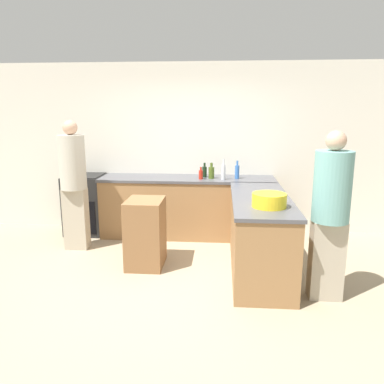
{
  "coord_description": "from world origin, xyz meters",
  "views": [
    {
      "loc": [
        0.54,
        -4.02,
        1.95
      ],
      "look_at": [
        0.18,
        0.41,
        0.99
      ],
      "focal_mm": 35.0,
      "sensor_mm": 36.0,
      "label": 1
    }
  ],
  "objects_px": {
    "water_bottle_blue": "(237,172)",
    "island_table": "(145,233)",
    "mixing_bowl": "(269,200)",
    "wine_bottle_dark": "(204,171)",
    "person_by_range": "(74,181)",
    "hot_sauce_bottle": "(201,174)",
    "person_at_peninsula": "(330,211)",
    "range_oven": "(86,204)",
    "olive_oil_bottle": "(211,172)",
    "vinegar_bottle_clear": "(223,171)"
  },
  "relations": [
    {
      "from": "range_oven",
      "to": "person_at_peninsula",
      "type": "relative_size",
      "value": 0.54
    },
    {
      "from": "wine_bottle_dark",
      "to": "hot_sauce_bottle",
      "type": "bearing_deg",
      "value": -104.32
    },
    {
      "from": "wine_bottle_dark",
      "to": "hot_sauce_bottle",
      "type": "xyz_separation_m",
      "value": [
        -0.05,
        -0.18,
        -0.02
      ]
    },
    {
      "from": "wine_bottle_dark",
      "to": "range_oven",
      "type": "bearing_deg",
      "value": -179.13
    },
    {
      "from": "water_bottle_blue",
      "to": "person_by_range",
      "type": "bearing_deg",
      "value": -163.96
    },
    {
      "from": "olive_oil_bottle",
      "to": "mixing_bowl",
      "type": "bearing_deg",
      "value": -68.28
    },
    {
      "from": "person_by_range",
      "to": "hot_sauce_bottle",
      "type": "bearing_deg",
      "value": 18.01
    },
    {
      "from": "olive_oil_bottle",
      "to": "hot_sauce_bottle",
      "type": "height_order",
      "value": "olive_oil_bottle"
    },
    {
      "from": "olive_oil_bottle",
      "to": "person_at_peninsula",
      "type": "xyz_separation_m",
      "value": [
        1.27,
        -1.86,
        -0.08
      ]
    },
    {
      "from": "person_by_range",
      "to": "wine_bottle_dark",
      "type": "bearing_deg",
      "value": 22.72
    },
    {
      "from": "water_bottle_blue",
      "to": "island_table",
      "type": "bearing_deg",
      "value": -134.99
    },
    {
      "from": "island_table",
      "to": "mixing_bowl",
      "type": "height_order",
      "value": "mixing_bowl"
    },
    {
      "from": "wine_bottle_dark",
      "to": "person_by_range",
      "type": "xyz_separation_m",
      "value": [
        -1.8,
        -0.75,
        -0.04
      ]
    },
    {
      "from": "mixing_bowl",
      "to": "hot_sauce_bottle",
      "type": "xyz_separation_m",
      "value": [
        -0.83,
        1.61,
        -0.0
      ]
    },
    {
      "from": "mixing_bowl",
      "to": "olive_oil_bottle",
      "type": "relative_size",
      "value": 1.54
    },
    {
      "from": "wine_bottle_dark",
      "to": "person_by_range",
      "type": "relative_size",
      "value": 0.12
    },
    {
      "from": "hot_sauce_bottle",
      "to": "person_at_peninsula",
      "type": "relative_size",
      "value": 0.1
    },
    {
      "from": "mixing_bowl",
      "to": "wine_bottle_dark",
      "type": "height_order",
      "value": "wine_bottle_dark"
    },
    {
      "from": "wine_bottle_dark",
      "to": "vinegar_bottle_clear",
      "type": "bearing_deg",
      "value": -33.53
    },
    {
      "from": "olive_oil_bottle",
      "to": "water_bottle_blue",
      "type": "relative_size",
      "value": 0.87
    },
    {
      "from": "island_table",
      "to": "mixing_bowl",
      "type": "xyz_separation_m",
      "value": [
        1.47,
        -0.51,
        0.58
      ]
    },
    {
      "from": "olive_oil_bottle",
      "to": "person_by_range",
      "type": "distance_m",
      "value": 2.02
    },
    {
      "from": "range_oven",
      "to": "vinegar_bottle_clear",
      "type": "relative_size",
      "value": 3.04
    },
    {
      "from": "island_table",
      "to": "mixing_bowl",
      "type": "distance_m",
      "value": 1.66
    },
    {
      "from": "mixing_bowl",
      "to": "water_bottle_blue",
      "type": "height_order",
      "value": "water_bottle_blue"
    },
    {
      "from": "range_oven",
      "to": "person_by_range",
      "type": "height_order",
      "value": "person_by_range"
    },
    {
      "from": "water_bottle_blue",
      "to": "hot_sauce_bottle",
      "type": "distance_m",
      "value": 0.56
    },
    {
      "from": "mixing_bowl",
      "to": "range_oven",
      "type": "bearing_deg",
      "value": 146.83
    },
    {
      "from": "island_table",
      "to": "hot_sauce_bottle",
      "type": "height_order",
      "value": "hot_sauce_bottle"
    },
    {
      "from": "person_at_peninsula",
      "to": "hot_sauce_bottle",
      "type": "bearing_deg",
      "value": 128.59
    },
    {
      "from": "mixing_bowl",
      "to": "olive_oil_bottle",
      "type": "bearing_deg",
      "value": 111.72
    },
    {
      "from": "island_table",
      "to": "mixing_bowl",
      "type": "bearing_deg",
      "value": -19.33
    },
    {
      "from": "range_oven",
      "to": "mixing_bowl",
      "type": "distance_m",
      "value": 3.27
    },
    {
      "from": "island_table",
      "to": "hot_sauce_bottle",
      "type": "xyz_separation_m",
      "value": [
        0.64,
        1.1,
        0.58
      ]
    },
    {
      "from": "water_bottle_blue",
      "to": "person_by_range",
      "type": "height_order",
      "value": "person_by_range"
    },
    {
      "from": "island_table",
      "to": "person_at_peninsula",
      "type": "relative_size",
      "value": 0.49
    },
    {
      "from": "range_oven",
      "to": "hot_sauce_bottle",
      "type": "bearing_deg",
      "value": -4.72
    },
    {
      "from": "island_table",
      "to": "water_bottle_blue",
      "type": "distance_m",
      "value": 1.79
    },
    {
      "from": "hot_sauce_bottle",
      "to": "person_at_peninsula",
      "type": "height_order",
      "value": "person_at_peninsula"
    },
    {
      "from": "mixing_bowl",
      "to": "person_at_peninsula",
      "type": "distance_m",
      "value": 0.63
    },
    {
      "from": "island_table",
      "to": "person_at_peninsula",
      "type": "distance_m",
      "value": 2.24
    },
    {
      "from": "water_bottle_blue",
      "to": "hot_sauce_bottle",
      "type": "xyz_separation_m",
      "value": [
        -0.55,
        -0.09,
        -0.04
      ]
    },
    {
      "from": "island_table",
      "to": "olive_oil_bottle",
      "type": "distance_m",
      "value": 1.54
    },
    {
      "from": "island_table",
      "to": "person_by_range",
      "type": "xyz_separation_m",
      "value": [
        -1.11,
        0.53,
        0.56
      ]
    },
    {
      "from": "mixing_bowl",
      "to": "vinegar_bottle_clear",
      "type": "relative_size",
      "value": 1.18
    },
    {
      "from": "vinegar_bottle_clear",
      "to": "person_at_peninsula",
      "type": "height_order",
      "value": "person_at_peninsula"
    },
    {
      "from": "range_oven",
      "to": "wine_bottle_dark",
      "type": "xyz_separation_m",
      "value": [
        1.92,
        0.03,
        0.55
      ]
    },
    {
      "from": "range_oven",
      "to": "island_table",
      "type": "bearing_deg",
      "value": -45.42
    },
    {
      "from": "wine_bottle_dark",
      "to": "person_at_peninsula",
      "type": "xyz_separation_m",
      "value": [
        1.38,
        -1.97,
        -0.07
      ]
    },
    {
      "from": "mixing_bowl",
      "to": "water_bottle_blue",
      "type": "relative_size",
      "value": 1.34
    }
  ]
}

